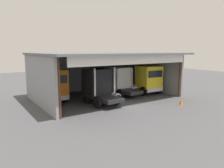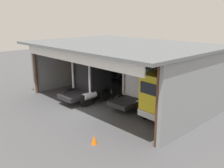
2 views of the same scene
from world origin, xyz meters
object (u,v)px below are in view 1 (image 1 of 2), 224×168
(truck_orange_right_bay, at_px, (52,85))
(oil_drum, at_px, (88,88))
(truck_white_left_bay, at_px, (119,80))
(tool_cart, at_px, (65,91))
(truck_yellow_center_right_bay, at_px, (147,79))
(traffic_cone, at_px, (181,102))
(truck_black_center_left_bay, at_px, (99,85))

(truck_orange_right_bay, distance_m, oil_drum, 6.86)
(truck_orange_right_bay, bearing_deg, truck_white_left_bay, 172.74)
(truck_white_left_bay, relative_size, tool_cart, 4.91)
(truck_orange_right_bay, height_order, truck_white_left_bay, truck_orange_right_bay)
(oil_drum, height_order, tool_cart, tool_cart)
(truck_orange_right_bay, distance_m, tool_cart, 4.04)
(truck_yellow_center_right_bay, height_order, traffic_cone, truck_yellow_center_right_bay)
(truck_yellow_center_right_bay, relative_size, oil_drum, 5.50)
(oil_drum, bearing_deg, truck_orange_right_bay, -149.88)
(tool_cart, bearing_deg, truck_orange_right_bay, -129.21)
(truck_black_center_left_bay, bearing_deg, truck_white_left_bay, 26.74)
(traffic_cone, bearing_deg, truck_orange_right_bay, 142.36)
(tool_cart, relative_size, traffic_cone, 1.79)
(truck_orange_right_bay, relative_size, truck_yellow_center_right_bay, 0.99)
(truck_white_left_bay, height_order, traffic_cone, truck_white_left_bay)
(truck_white_left_bay, distance_m, traffic_cone, 7.70)
(truck_black_center_left_bay, height_order, truck_white_left_bay, truck_black_center_left_bay)
(truck_yellow_center_right_bay, distance_m, traffic_cone, 6.00)
(truck_orange_right_bay, bearing_deg, traffic_cone, 140.66)
(truck_black_center_left_bay, distance_m, traffic_cone, 8.29)
(truck_black_center_left_bay, relative_size, truck_yellow_center_right_bay, 0.94)
(truck_yellow_center_right_bay, bearing_deg, traffic_cone, 85.36)
(oil_drum, bearing_deg, truck_yellow_center_right_bay, -46.47)
(truck_black_center_left_bay, xyz_separation_m, traffic_cone, (6.47, -4.94, -1.57))
(truck_orange_right_bay, xyz_separation_m, traffic_cone, (10.28, -7.92, -1.49))
(oil_drum, xyz_separation_m, traffic_cone, (4.46, -11.30, -0.15))
(truck_orange_right_bay, distance_m, traffic_cone, 13.06)
(truck_yellow_center_right_bay, bearing_deg, truck_black_center_left_bay, 9.75)
(truck_white_left_bay, distance_m, oil_drum, 4.79)
(truck_white_left_bay, xyz_separation_m, oil_drum, (-2.03, 4.14, -1.31))
(truck_white_left_bay, bearing_deg, truck_orange_right_bay, 171.57)
(truck_black_center_left_bay, distance_m, tool_cart, 6.26)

